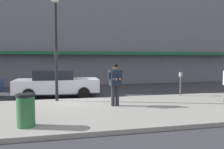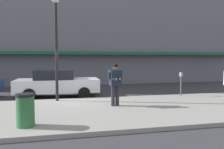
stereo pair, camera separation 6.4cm
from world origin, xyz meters
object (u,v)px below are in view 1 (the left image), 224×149
parked_sedan_mid (57,83)px  man_texting_on_phone (115,80)px  parking_meter (180,80)px  trash_bin (26,110)px  street_lamp_post (56,38)px

parked_sedan_mid → man_texting_on_phone: (2.51, -3.51, 0.46)m
parking_meter → trash_bin: (-7.36, -3.99, -0.34)m
man_texting_on_phone → street_lamp_post: street_lamp_post is taller
man_texting_on_phone → parking_meter: size_ratio=1.42×
street_lamp_post → parking_meter: 6.91m
parking_meter → trash_bin: bearing=-151.6°
street_lamp_post → trash_bin: bearing=-101.4°
parked_sedan_mid → man_texting_on_phone: man_texting_on_phone is taller
parking_meter → trash_bin: size_ratio=1.30×
trash_bin → street_lamp_post: bearing=78.6°
parked_sedan_mid → street_lamp_post: (0.04, -1.79, 2.35)m
parking_meter → man_texting_on_phone: bearing=-156.7°
man_texting_on_phone → parking_meter: bearing=23.3°
man_texting_on_phone → parking_meter: (4.10, 1.77, -0.28)m
parked_sedan_mid → trash_bin: size_ratio=4.63×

